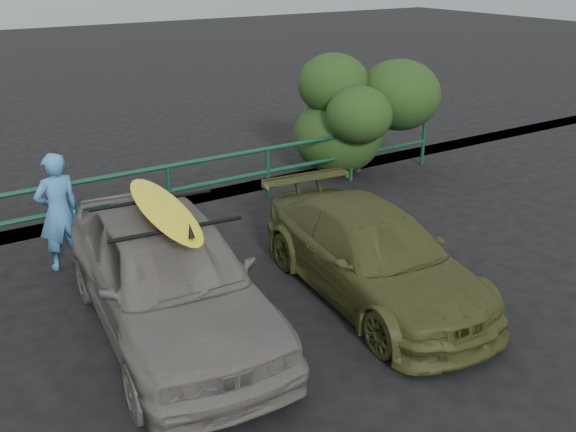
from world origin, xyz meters
The scene contains 8 objects.
ground centered at (0.00, 0.00, 0.00)m, with size 80.00×80.00×0.00m, color black.
guardrail centered at (0.00, 5.00, 0.52)m, with size 14.00×0.08×1.04m, color #12422B, non-canonical shape.
shrub_right centered at (5.00, 5.50, 1.16)m, with size 3.20×2.40×2.33m, color #213D16, non-canonical shape.
sedan centered at (-0.40, 1.65, 0.77)m, with size 1.82×4.54×1.55m, color #645F59.
olive_vehicle centered at (2.27, 1.03, 0.60)m, with size 1.69×4.15×1.20m, color #3F431D.
man centered at (-1.05, 4.18, 0.89)m, with size 0.65×0.42×1.77m, color #3E7EBA.
roof_rack centered at (-0.40, 1.65, 1.57)m, with size 1.51×1.06×0.05m, color black, non-canonical shape.
surfboard centered at (-0.40, 1.65, 1.63)m, with size 0.50×2.40×0.07m, color yellow.
Camera 1 is at (-2.91, -4.94, 4.36)m, focal length 40.00 mm.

